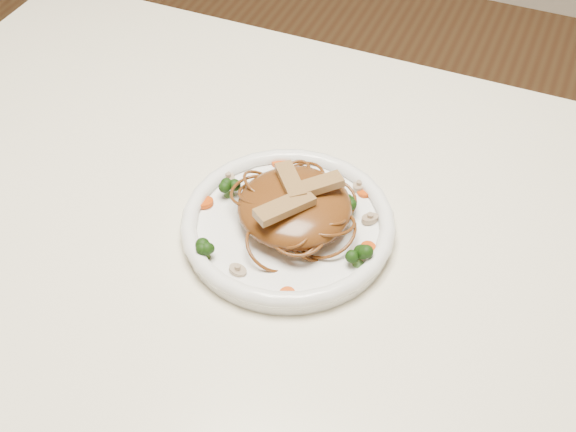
% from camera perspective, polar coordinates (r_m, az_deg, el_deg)
% --- Properties ---
extents(table, '(1.20, 0.80, 0.75)m').
position_cam_1_polar(table, '(1.01, -1.36, -4.32)').
color(table, white).
rests_on(table, ground).
extents(plate, '(0.27, 0.27, 0.02)m').
position_cam_1_polar(plate, '(0.91, 0.00, -0.96)').
color(plate, white).
rests_on(plate, table).
extents(noodle_mound, '(0.16, 0.16, 0.04)m').
position_cam_1_polar(noodle_mound, '(0.90, 0.51, 0.71)').
color(noodle_mound, brown).
rests_on(noodle_mound, plate).
extents(chicken_a, '(0.06, 0.06, 0.01)m').
position_cam_1_polar(chicken_a, '(0.88, 2.02, 2.26)').
color(chicken_a, '#AC8551').
rests_on(chicken_a, noodle_mound).
extents(chicken_b, '(0.06, 0.06, 0.01)m').
position_cam_1_polar(chicken_b, '(0.89, 0.19, 2.67)').
color(chicken_b, '#AC8551').
rests_on(chicken_b, noodle_mound).
extents(chicken_c, '(0.06, 0.07, 0.01)m').
position_cam_1_polar(chicken_c, '(0.86, -0.25, 0.69)').
color(chicken_c, '#AC8551').
rests_on(chicken_c, noodle_mound).
extents(broccoli_0, '(0.03, 0.03, 0.03)m').
position_cam_1_polar(broccoli_0, '(0.91, 4.59, 0.79)').
color(broccoli_0, '#16330A').
rests_on(broccoli_0, plate).
extents(broccoli_1, '(0.03, 0.03, 0.03)m').
position_cam_1_polar(broccoli_1, '(0.94, -4.49, 2.23)').
color(broccoli_1, '#16330A').
rests_on(broccoli_1, plate).
extents(broccoli_2, '(0.03, 0.03, 0.03)m').
position_cam_1_polar(broccoli_2, '(0.87, -6.38, -2.44)').
color(broccoli_2, '#16330A').
rests_on(broccoli_2, plate).
extents(broccoli_3, '(0.03, 0.03, 0.03)m').
position_cam_1_polar(broccoli_3, '(0.86, 5.36, -3.04)').
color(broccoli_3, '#16330A').
rests_on(broccoli_3, plate).
extents(carrot_0, '(0.02, 0.02, 0.00)m').
position_cam_1_polar(carrot_0, '(0.95, 5.78, 1.82)').
color(carrot_0, '#E04C08').
rests_on(carrot_0, plate).
extents(carrot_1, '(0.02, 0.02, 0.00)m').
position_cam_1_polar(carrot_1, '(0.94, -6.32, 1.02)').
color(carrot_1, '#E04C08').
rests_on(carrot_1, plate).
extents(carrot_2, '(0.02, 0.02, 0.00)m').
position_cam_1_polar(carrot_2, '(0.88, 6.05, -2.38)').
color(carrot_2, '#E04C08').
rests_on(carrot_2, plate).
extents(carrot_3, '(0.03, 0.03, 0.00)m').
position_cam_1_polar(carrot_3, '(0.99, -0.63, 4.06)').
color(carrot_3, '#E04C08').
rests_on(carrot_3, plate).
extents(carrot_4, '(0.02, 0.02, 0.00)m').
position_cam_1_polar(carrot_4, '(0.84, -0.05, -5.91)').
color(carrot_4, '#E04C08').
rests_on(carrot_4, plate).
extents(mushroom_0, '(0.02, 0.02, 0.01)m').
position_cam_1_polar(mushroom_0, '(0.86, -3.81, -4.11)').
color(mushroom_0, '#C2AF91').
rests_on(mushroom_0, plate).
extents(mushroom_1, '(0.03, 0.03, 0.01)m').
position_cam_1_polar(mushroom_1, '(0.92, 6.19, -0.20)').
color(mushroom_1, '#C2AF91').
rests_on(mushroom_1, plate).
extents(mushroom_2, '(0.03, 0.03, 0.01)m').
position_cam_1_polar(mushroom_2, '(0.97, -4.53, 2.88)').
color(mushroom_2, '#C2AF91').
rests_on(mushroom_2, plate).
extents(mushroom_3, '(0.03, 0.03, 0.01)m').
position_cam_1_polar(mushroom_3, '(0.96, 5.37, 2.24)').
color(mushroom_3, '#C2AF91').
rests_on(mushroom_3, plate).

